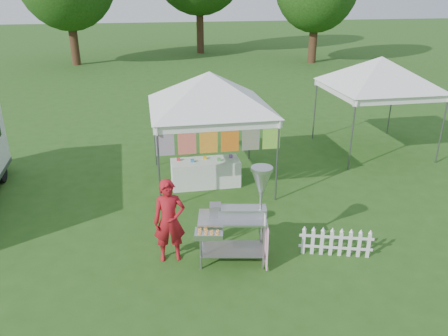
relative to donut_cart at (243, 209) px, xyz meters
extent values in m
plane|color=#264F16|center=(-0.03, 0.34, -1.15)|extent=(120.00, 120.00, 0.00)
cylinder|color=#59595E|center=(-1.45, 2.42, -0.10)|extent=(0.04, 0.04, 2.10)
cylinder|color=#59595E|center=(1.39, 2.42, -0.10)|extent=(0.04, 0.04, 2.10)
cylinder|color=#59595E|center=(-1.45, 5.26, -0.10)|extent=(0.04, 0.04, 2.10)
cylinder|color=#59595E|center=(1.39, 5.26, -0.10)|extent=(0.04, 0.04, 2.10)
cube|color=white|center=(-0.03, 2.42, 0.85)|extent=(3.00, 0.03, 0.22)
cube|color=white|center=(-0.03, 5.26, 0.85)|extent=(3.00, 0.03, 0.22)
pyramid|color=white|center=(-0.03, 3.84, 1.85)|extent=(4.24, 4.24, 0.90)
cylinder|color=#59595E|center=(-0.03, 2.42, 0.93)|extent=(3.00, 0.03, 0.03)
cube|color=#32B7BE|center=(-1.28, 2.42, 0.58)|extent=(0.42, 0.01, 0.70)
cube|color=#DF1B78|center=(-0.78, 2.42, 0.58)|extent=(0.42, 0.01, 0.70)
cube|color=red|center=(-0.28, 2.42, 0.58)|extent=(0.42, 0.01, 0.70)
cube|color=#DD4218|center=(0.22, 2.42, 0.58)|extent=(0.42, 0.01, 0.70)
cube|color=orange|center=(0.72, 2.42, 0.58)|extent=(0.42, 0.01, 0.70)
cube|color=#18923B|center=(1.22, 2.42, 0.58)|extent=(0.42, 0.01, 0.70)
cylinder|color=#59595E|center=(4.05, 3.92, -0.10)|extent=(0.04, 0.04, 2.10)
cylinder|color=#59595E|center=(6.89, 3.92, -0.10)|extent=(0.04, 0.04, 2.10)
cylinder|color=#59595E|center=(4.05, 6.76, -0.10)|extent=(0.04, 0.04, 2.10)
cylinder|color=#59595E|center=(6.89, 6.76, -0.10)|extent=(0.04, 0.04, 2.10)
cube|color=white|center=(5.47, 3.92, 0.85)|extent=(3.00, 0.03, 0.22)
cube|color=white|center=(5.47, 6.76, 0.85)|extent=(3.00, 0.03, 0.22)
pyramid|color=white|center=(5.47, 5.34, 1.85)|extent=(4.24, 4.24, 0.90)
cylinder|color=#59595E|center=(5.47, 3.92, 0.93)|extent=(3.00, 0.03, 0.03)
cylinder|color=#392415|center=(-6.03, 24.34, 0.83)|extent=(0.56, 0.56, 3.96)
cylinder|color=#392415|center=(2.97, 28.34, 1.27)|extent=(0.56, 0.56, 4.84)
cylinder|color=#392415|center=(9.97, 22.34, 0.61)|extent=(0.56, 0.56, 3.52)
cylinder|color=gray|center=(-0.83, -0.11, -0.68)|extent=(0.05, 0.05, 0.95)
cylinder|color=gray|center=(0.32, -0.33, -0.68)|extent=(0.05, 0.05, 0.95)
cylinder|color=gray|center=(-0.73, 0.42, -0.68)|extent=(0.05, 0.05, 0.95)
cylinder|color=gray|center=(0.42, 0.20, -0.68)|extent=(0.05, 0.05, 0.95)
cube|color=gray|center=(-0.20, 0.05, -0.89)|extent=(1.30, 0.82, 0.02)
cube|color=#B7B7BC|center=(-0.20, 0.05, -0.20)|extent=(1.37, 0.86, 0.04)
cube|color=#B7B7BC|center=(0.00, 0.06, -0.10)|extent=(0.93, 0.43, 0.16)
cube|color=gray|center=(-0.50, 0.16, -0.06)|extent=(0.25, 0.27, 0.23)
cylinder|color=gray|center=(0.33, 0.00, 0.28)|extent=(0.06, 0.06, 0.95)
cone|color=#B7B7BC|center=(0.33, 0.00, 0.54)|extent=(0.45, 0.45, 0.42)
cylinder|color=#B7B7BC|center=(0.33, 0.00, 0.78)|extent=(0.47, 0.47, 0.06)
cube|color=#B7B7BC|center=(-0.69, -0.27, -0.31)|extent=(0.56, 0.41, 0.11)
cube|color=#FFABD2|center=(0.43, -0.07, -0.68)|extent=(0.17, 0.79, 0.86)
cube|color=white|center=(0.32, -0.35, -0.07)|extent=(0.04, 0.15, 0.19)
imported|color=maroon|center=(-1.36, 0.35, -0.31)|extent=(0.62, 0.41, 1.68)
cylinder|color=black|center=(-5.68, 4.83, -0.83)|extent=(0.24, 0.66, 0.65)
cube|color=silver|center=(1.25, 0.03, -0.87)|extent=(0.07, 0.04, 0.56)
cube|color=silver|center=(1.42, -0.02, -0.87)|extent=(0.07, 0.04, 0.56)
cube|color=silver|center=(1.59, -0.07, -0.87)|extent=(0.07, 0.04, 0.56)
cube|color=silver|center=(1.76, -0.12, -0.87)|extent=(0.07, 0.04, 0.56)
cube|color=silver|center=(1.93, -0.18, -0.87)|extent=(0.07, 0.04, 0.56)
cube|color=silver|center=(2.11, -0.23, -0.87)|extent=(0.07, 0.04, 0.56)
cube|color=silver|center=(2.28, -0.28, -0.87)|extent=(0.07, 0.04, 0.56)
cube|color=silver|center=(2.45, -0.34, -0.87)|extent=(0.07, 0.04, 0.56)
cube|color=silver|center=(1.85, -0.15, -0.97)|extent=(1.38, 0.45, 0.05)
cube|color=silver|center=(1.85, -0.15, -0.73)|extent=(1.38, 0.45, 0.05)
cube|color=white|center=(-0.20, 3.62, -0.80)|extent=(1.80, 0.70, 0.71)
camera|label=1|loc=(-1.66, -6.98, 3.83)|focal=35.00mm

